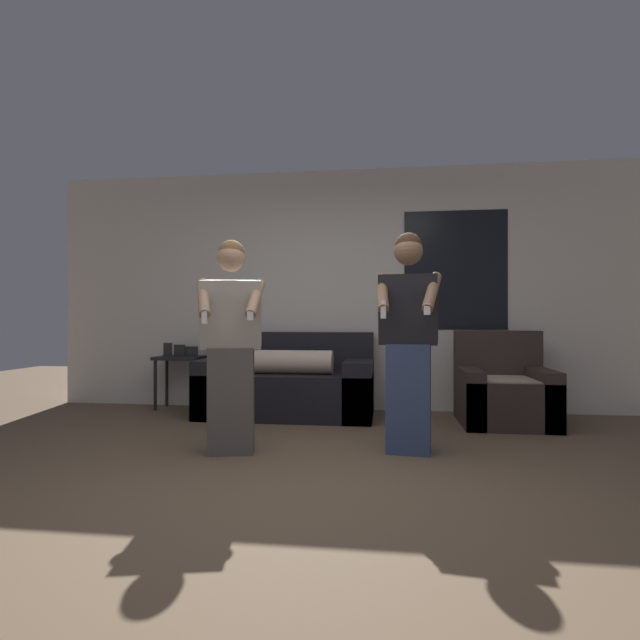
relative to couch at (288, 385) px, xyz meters
The scene contains 7 objects.
ground_plane 2.22m from the couch, 76.62° to the right, with size 14.00×14.00×0.00m, color brown.
wall_back 1.25m from the couch, 41.87° to the left, with size 6.64×0.07×2.70m.
couch is the anchor object (origin of this frame).
armchair 2.16m from the couch, ahead, with size 0.84×0.85×0.89m.
side_table 1.33m from the couch, behind, with size 0.52×0.37×0.74m.
person_left 1.60m from the couch, 94.87° to the right, with size 0.51×0.55×1.60m.
person_right 1.87m from the couch, 48.27° to the right, with size 0.49×0.51×1.66m.
Camera 1 is at (0.52, -3.01, 1.00)m, focal length 28.00 mm.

